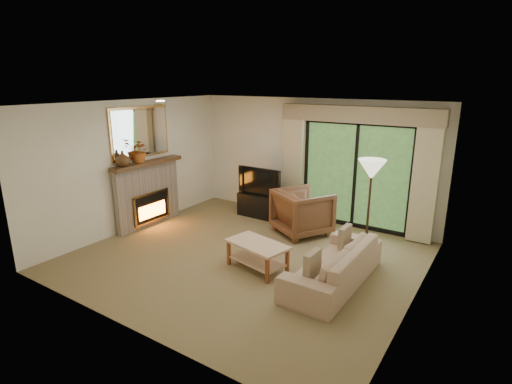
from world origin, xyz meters
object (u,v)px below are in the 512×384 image
Objects in this scene: armchair at (302,212)px; sofa at (334,264)px; coffee_table at (257,256)px; media_console at (262,205)px.

sofa is at bearing 160.37° from armchair.
sofa is at bearing 24.56° from coffee_table.
coffee_table is (0.11, -1.80, -0.22)m from armchair.
sofa is (1.31, -1.54, -0.14)m from armchair.
media_console is at bearing 133.37° from coffee_table.
media_console is 1.03× the size of coffee_table.
coffee_table is at bearing 123.48° from armchair.
coffee_table is (1.34, -2.23, -0.03)m from media_console.
media_console is at bearing 10.55° from armchair.
media_console is at bearing -127.20° from sofa.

